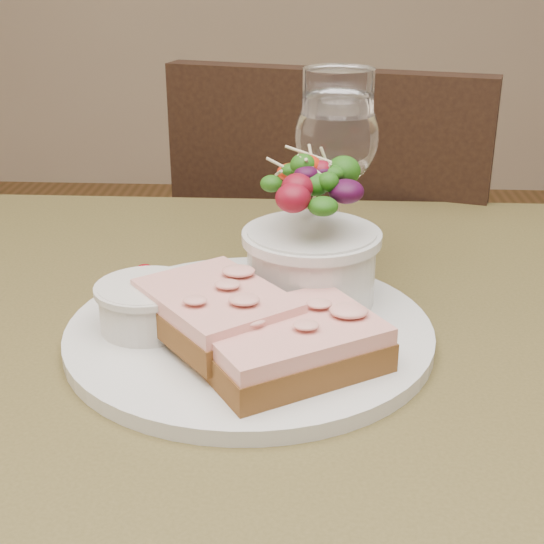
# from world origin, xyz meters

# --- Properties ---
(cafe_table) EXTENTS (0.80, 0.80, 0.75)m
(cafe_table) POSITION_xyz_m (0.00, 0.00, 0.65)
(cafe_table) COLOR #433D1D
(cafe_table) RESTS_ON ground
(chair_far) EXTENTS (0.52, 0.52, 0.90)m
(chair_far) POSITION_xyz_m (0.07, 0.63, 0.29)
(chair_far) COLOR black
(chair_far) RESTS_ON ground
(dinner_plate) EXTENTS (0.29, 0.29, 0.01)m
(dinner_plate) POSITION_xyz_m (-0.03, 0.03, 0.76)
(dinner_plate) COLOR silver
(dinner_plate) RESTS_ON cafe_table
(sandwich_front) EXTENTS (0.15, 0.14, 0.03)m
(sandwich_front) POSITION_xyz_m (0.00, -0.03, 0.78)
(sandwich_front) COLOR #4E2D15
(sandwich_front) RESTS_ON dinner_plate
(sandwich_back) EXTENTS (0.14, 0.14, 0.03)m
(sandwich_back) POSITION_xyz_m (-0.05, 0.01, 0.79)
(sandwich_back) COLOR #4E2D15
(sandwich_back) RESTS_ON dinner_plate
(ramekin) EXTENTS (0.07, 0.07, 0.04)m
(ramekin) POSITION_xyz_m (-0.11, 0.02, 0.78)
(ramekin) COLOR beige
(ramekin) RESTS_ON dinner_plate
(salad_bowl) EXTENTS (0.11, 0.11, 0.13)m
(salad_bowl) POSITION_xyz_m (0.02, 0.08, 0.82)
(salad_bowl) COLOR silver
(salad_bowl) RESTS_ON dinner_plate
(garnish) EXTENTS (0.05, 0.04, 0.02)m
(garnish) POSITION_xyz_m (-0.12, 0.10, 0.77)
(garnish) COLOR #123D0B
(garnish) RESTS_ON dinner_plate
(wine_glass) EXTENTS (0.08, 0.08, 0.18)m
(wine_glass) POSITION_xyz_m (0.04, 0.18, 0.87)
(wine_glass) COLOR white
(wine_glass) RESTS_ON cafe_table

